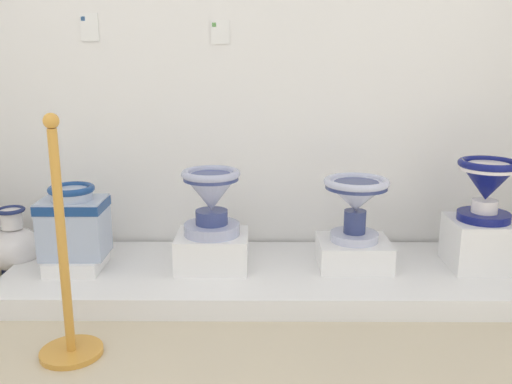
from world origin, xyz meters
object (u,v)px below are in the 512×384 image
Objects in this scene: plinth_block_slender_white at (77,262)px; antique_toilet_broad_patterned at (356,198)px; antique_toilet_slender_white at (74,220)px; info_placard_second at (220,32)px; decorative_vase_companion at (14,247)px; plinth_block_central_ornate at (481,243)px; plinth_block_rightmost at (212,251)px; antique_toilet_rightmost at (211,197)px; antique_toilet_central_ornate at (487,183)px; plinth_block_broad_patterned at (353,253)px; info_placard_first at (89,27)px; stanchion_post_near_left at (66,290)px.

antique_toilet_broad_patterned reaches higher than plinth_block_slender_white.
antique_toilet_slender_white is 1.10× the size of antique_toilet_broad_patterned.
decorative_vase_companion is at bearing -167.00° from info_placard_second.
plinth_block_slender_white is 2.24m from plinth_block_central_ornate.
plinth_block_rightmost is 0.31m from antique_toilet_rightmost.
antique_toilet_rightmost is 1.52m from plinth_block_central_ornate.
plinth_block_rightmost is at bearing 2.11° from plinth_block_slender_white.
antique_toilet_broad_patterned is at bearing 2.12° from plinth_block_slender_white.
antique_toilet_broad_patterned reaches higher than plinth_block_central_ornate.
antique_toilet_slender_white is 1.09× the size of antique_toilet_rightmost.
plinth_block_slender_white is at bearing -149.04° from info_placard_second.
antique_toilet_broad_patterned is at bearing 179.30° from antique_toilet_central_ornate.
plinth_block_central_ornate is 2.67m from decorative_vase_companion.
plinth_block_rightmost is 1.49m from plinth_block_central_ornate.
antique_toilet_central_ornate is at bearing 1.23° from antique_toilet_slender_white.
antique_toilet_broad_patterned is at bearing 135.00° from plinth_block_broad_patterned.
plinth_block_rightmost is 1.19m from decorative_vase_companion.
antique_toilet_rightmost is at bearing -7.79° from decorative_vase_companion.
plinth_block_rightmost is 1.26m from info_placard_second.
plinth_block_central_ornate is at bearing -0.70° from plinth_block_broad_patterned.
antique_toilet_central_ornate is at bearing 0.00° from plinth_block_central_ornate.
info_placard_second reaches higher than plinth_block_slender_white.
antique_toilet_slender_white is at bearing -92.40° from info_placard_first.
plinth_block_slender_white is at bearing -178.77° from antique_toilet_central_ornate.
info_placard_second reaches higher than plinth_block_central_ornate.
stanchion_post_near_left is at bearing -126.57° from antique_toilet_rightmost.
antique_toilet_broad_patterned is (0.79, 0.03, -0.02)m from antique_toilet_rightmost.
plinth_block_slender_white is 0.95× the size of antique_toilet_central_ornate.
antique_toilet_central_ornate reaches higher than plinth_block_slender_white.
plinth_block_slender_white is 0.83m from antique_toilet_rightmost.
info_placard_first reaches higher than plinth_block_central_ornate.
antique_toilet_broad_patterned is at bearing 30.00° from stanchion_post_near_left.
plinth_block_rightmost is at bearing -31.12° from info_placard_first.
info_placard_first reaches higher than stanchion_post_near_left.
stanchion_post_near_left is (0.19, -0.72, -0.09)m from antique_toilet_slender_white.
antique_toilet_rightmost is 0.89× the size of decorative_vase_companion.
plinth_block_slender_white is 0.81× the size of plinth_block_broad_patterned.
plinth_block_broad_patterned is at bearing 2.12° from plinth_block_slender_white.
antique_toilet_slender_white is 0.38× the size of stanchion_post_near_left.
antique_toilet_rightmost reaches higher than plinth_block_central_ornate.
plinth_block_rightmost is (0.75, 0.03, -0.18)m from antique_toilet_slender_white.
info_placard_second is 1.71m from stanchion_post_near_left.
plinth_block_rightmost is at bearing -94.07° from info_placard_second.
info_placard_first is at bearing 87.60° from plinth_block_slender_white.
decorative_vase_companion is at bearing 172.21° from antique_toilet_rightmost.
plinth_block_central_ornate is 1.05× the size of antique_toilet_central_ornate.
antique_toilet_broad_patterned is 1.02× the size of plinth_block_central_ornate.
plinth_block_slender_white is 0.24m from antique_toilet_slender_white.
plinth_block_rightmost is 1.10× the size of antique_toilet_broad_patterned.
plinth_block_slender_white is at bearing -178.77° from plinth_block_central_ornate.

